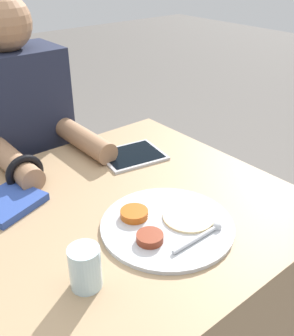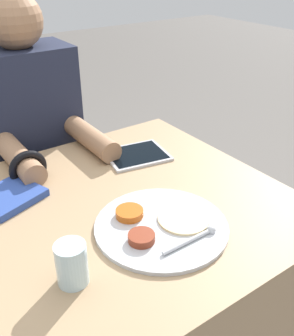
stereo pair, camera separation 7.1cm
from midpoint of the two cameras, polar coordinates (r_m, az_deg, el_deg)
name	(u,v)px [view 2 (the right image)]	position (r m, az deg, el deg)	size (l,w,h in m)	color
dining_table	(117,305)	(1.26, -2.69, -19.33)	(0.90, 0.81, 0.73)	#9E7F5B
thali_tray	(160,226)	(0.94, 4.16, -8.38)	(0.32, 0.32, 0.03)	#B7BABF
red_notebook	(9,197)	(1.08, -17.64, -4.09)	(0.19, 0.18, 0.02)	silver
tablet_device	(136,155)	(1.25, 0.09, 1.88)	(0.21, 0.19, 0.01)	#B7B7BC
person_diner	(38,172)	(1.52, -14.25, -0.54)	(0.34, 0.47, 1.20)	black
drinking_glass	(72,264)	(0.79, -8.30, -13.66)	(0.06, 0.06, 0.09)	silver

